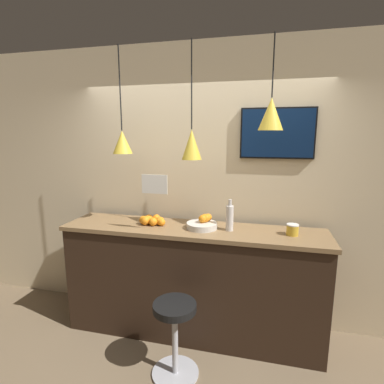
{
  "coord_description": "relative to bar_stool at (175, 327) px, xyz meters",
  "views": [
    {
      "loc": [
        0.65,
        -2.0,
        2.0
      ],
      "look_at": [
        0.0,
        0.68,
        1.46
      ],
      "focal_mm": 28.0,
      "sensor_mm": 36.0,
      "label": 1
    }
  ],
  "objects": [
    {
      "name": "spread_jar",
      "position": [
        0.92,
        0.58,
        0.73
      ],
      "size": [
        0.11,
        0.11,
        0.1
      ],
      "color": "gold",
      "rests_on": "service_counter"
    },
    {
      "name": "fruit_bowl",
      "position": [
        0.11,
        0.59,
        0.72
      ],
      "size": [
        0.29,
        0.29,
        0.14
      ],
      "color": "beige",
      "rests_on": "service_counter"
    },
    {
      "name": "orange_pile",
      "position": [
        -0.42,
        0.59,
        0.72
      ],
      "size": [
        0.27,
        0.21,
        0.09
      ],
      "color": "orange",
      "rests_on": "service_counter"
    },
    {
      "name": "ground_plane",
      "position": [
        0.01,
        -0.1,
        -0.44
      ],
      "size": [
        14.0,
        14.0,
        0.0
      ],
      "primitive_type": "plane",
      "color": "#756047"
    },
    {
      "name": "pendant_lamp_right",
      "position": [
        0.69,
        0.56,
        1.73
      ],
      "size": [
        0.21,
        0.21,
        0.77
      ],
      "color": "black"
    },
    {
      "name": "pendant_lamp_middle",
      "position": [
        0.01,
        0.56,
        1.47
      ],
      "size": [
        0.18,
        0.18,
        1.03
      ],
      "color": "black"
    },
    {
      "name": "mounted_tv",
      "position": [
        0.76,
        0.91,
        1.57
      ],
      "size": [
        0.69,
        0.04,
        0.48
      ],
      "color": "black"
    },
    {
      "name": "service_counter",
      "position": [
        0.01,
        0.57,
        0.12
      ],
      "size": [
        2.53,
        0.56,
        1.11
      ],
      "color": "black",
      "rests_on": "ground_plane"
    },
    {
      "name": "bar_stool",
      "position": [
        0.0,
        0.0,
        0.0
      ],
      "size": [
        0.4,
        0.4,
        0.65
      ],
      "color": "#B7B7BC",
      "rests_on": "ground_plane"
    },
    {
      "name": "juice_bottle",
      "position": [
        0.36,
        0.58,
        0.8
      ],
      "size": [
        0.07,
        0.07,
        0.29
      ],
      "color": "silver",
      "rests_on": "service_counter"
    },
    {
      "name": "back_wall",
      "position": [
        0.01,
        0.96,
        1.01
      ],
      "size": [
        8.0,
        0.06,
        2.9
      ],
      "color": "beige",
      "rests_on": "ground_plane"
    },
    {
      "name": "hanging_menu_board",
      "position": [
        -0.29,
        0.37,
        1.12
      ],
      "size": [
        0.24,
        0.01,
        0.17
      ],
      "color": "white"
    },
    {
      "name": "pendant_lamp_left",
      "position": [
        -0.68,
        0.56,
        1.49
      ],
      "size": [
        0.19,
        0.19,
        0.99
      ],
      "color": "black"
    }
  ]
}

